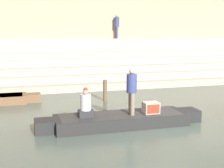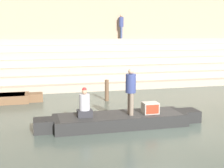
# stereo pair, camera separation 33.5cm
# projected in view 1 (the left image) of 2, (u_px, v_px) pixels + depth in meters

# --- Properties ---
(ground_plane) EXTENTS (120.00, 120.00, 0.00)m
(ground_plane) POSITION_uv_depth(u_px,v_px,m) (167.00, 128.00, 10.93)
(ground_plane) COLOR #47544C
(ghat_steps) EXTENTS (36.00, 5.26, 2.88)m
(ghat_steps) POSITION_uv_depth(u_px,v_px,m) (97.00, 67.00, 20.93)
(ghat_steps) COLOR tan
(ghat_steps) RESTS_ON ground
(back_wall) EXTENTS (34.20, 1.28, 8.79)m
(back_wall) POSITION_uv_depth(u_px,v_px,m) (89.00, 18.00, 22.74)
(back_wall) COLOR tan
(back_wall) RESTS_ON ground
(rowboat_main) EXTENTS (6.01, 1.49, 0.43)m
(rowboat_main) POSITION_uv_depth(u_px,v_px,m) (121.00, 120.00, 11.09)
(rowboat_main) COLOR black
(rowboat_main) RESTS_ON ground
(person_standing) EXTENTS (0.36, 0.36, 1.63)m
(person_standing) POSITION_uv_depth(u_px,v_px,m) (132.00, 88.00, 10.90)
(person_standing) COLOR #756656
(person_standing) RESTS_ON rowboat_main
(person_rowing) EXTENTS (0.51, 0.40, 1.03)m
(person_rowing) POSITION_uv_depth(u_px,v_px,m) (86.00, 105.00, 10.67)
(person_rowing) COLOR #28282D
(person_rowing) RESTS_ON rowboat_main
(tv_set) EXTENTS (0.55, 0.45, 0.40)m
(tv_set) POSITION_uv_depth(u_px,v_px,m) (151.00, 108.00, 11.19)
(tv_set) COLOR #9E998E
(tv_set) RESTS_ON rowboat_main
(mooring_post) EXTENTS (0.19, 0.19, 1.04)m
(mooring_post) POSITION_uv_depth(u_px,v_px,m) (105.00, 90.00, 15.16)
(mooring_post) COLOR brown
(mooring_post) RESTS_ON ground
(person_on_steps) EXTENTS (0.34, 0.34, 1.72)m
(person_on_steps) POSITION_uv_depth(u_px,v_px,m) (117.00, 25.00, 22.38)
(person_on_steps) COLOR #3D4C75
(person_on_steps) RESTS_ON ghat_steps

